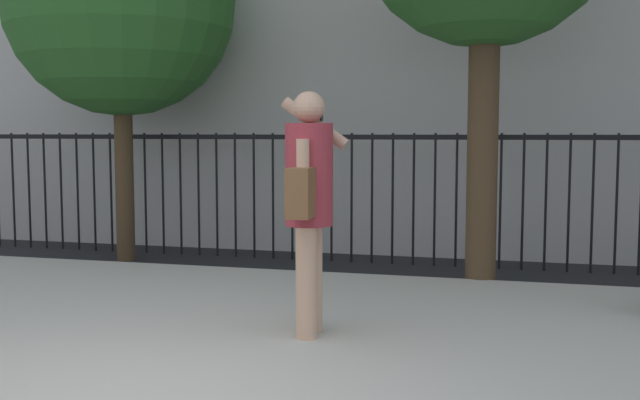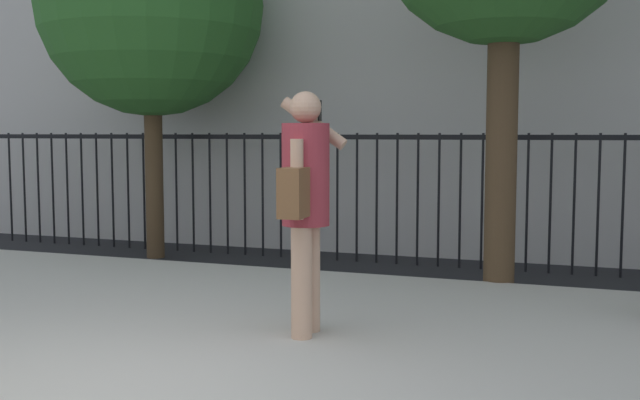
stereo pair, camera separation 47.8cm
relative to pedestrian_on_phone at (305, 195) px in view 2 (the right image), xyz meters
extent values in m
cube|color=#B2ADA3|center=(-0.69, 0.23, -1.09)|extent=(28.00, 4.40, 0.15)
cube|color=black|center=(-0.69, 3.93, 0.38)|extent=(12.00, 0.04, 0.06)
cylinder|color=black|center=(-6.18, 3.93, -0.37)|extent=(0.03, 0.03, 1.60)
cylinder|color=black|center=(-5.92, 3.93, -0.37)|extent=(0.03, 0.03, 1.60)
cylinder|color=black|center=(-5.67, 3.93, -0.37)|extent=(0.03, 0.03, 1.60)
cylinder|color=black|center=(-5.41, 3.93, -0.37)|extent=(0.03, 0.03, 1.60)
cylinder|color=black|center=(-5.16, 3.93, -0.37)|extent=(0.03, 0.03, 1.60)
cylinder|color=black|center=(-4.90, 3.93, -0.37)|extent=(0.03, 0.03, 1.60)
cylinder|color=black|center=(-4.65, 3.93, -0.37)|extent=(0.03, 0.03, 1.60)
cylinder|color=black|center=(-4.39, 3.93, -0.37)|extent=(0.03, 0.03, 1.60)
cylinder|color=black|center=(-4.14, 3.93, -0.37)|extent=(0.03, 0.03, 1.60)
cylinder|color=black|center=(-3.88, 3.93, -0.37)|extent=(0.03, 0.03, 1.60)
cylinder|color=black|center=(-3.62, 3.93, -0.37)|extent=(0.03, 0.03, 1.60)
cylinder|color=black|center=(-3.37, 3.93, -0.37)|extent=(0.03, 0.03, 1.60)
cylinder|color=black|center=(-3.11, 3.93, -0.37)|extent=(0.03, 0.03, 1.60)
cylinder|color=black|center=(-2.86, 3.93, -0.37)|extent=(0.03, 0.03, 1.60)
cylinder|color=black|center=(-2.60, 3.93, -0.37)|extent=(0.03, 0.03, 1.60)
cylinder|color=black|center=(-2.35, 3.93, -0.37)|extent=(0.03, 0.03, 1.60)
cylinder|color=black|center=(-2.09, 3.93, -0.37)|extent=(0.03, 0.03, 1.60)
cylinder|color=black|center=(-1.84, 3.93, -0.37)|extent=(0.03, 0.03, 1.60)
cylinder|color=black|center=(-1.58, 3.93, -0.37)|extent=(0.03, 0.03, 1.60)
cylinder|color=black|center=(-1.33, 3.93, -0.37)|extent=(0.03, 0.03, 1.60)
cylinder|color=black|center=(-1.07, 3.93, -0.37)|extent=(0.03, 0.03, 1.60)
cylinder|color=black|center=(-0.82, 3.93, -0.37)|extent=(0.03, 0.03, 1.60)
cylinder|color=black|center=(-0.56, 3.93, -0.37)|extent=(0.03, 0.03, 1.60)
cylinder|color=black|center=(-0.31, 3.93, -0.37)|extent=(0.03, 0.03, 1.60)
cylinder|color=black|center=(-0.05, 3.93, -0.37)|extent=(0.03, 0.03, 1.60)
cylinder|color=black|center=(0.21, 3.93, -0.37)|extent=(0.03, 0.03, 1.60)
cylinder|color=black|center=(0.46, 3.93, -0.37)|extent=(0.03, 0.03, 1.60)
cylinder|color=black|center=(0.72, 3.93, -0.37)|extent=(0.03, 0.03, 1.60)
cylinder|color=black|center=(0.97, 3.93, -0.37)|extent=(0.03, 0.03, 1.60)
cylinder|color=black|center=(1.23, 3.93, -0.37)|extent=(0.03, 0.03, 1.60)
cylinder|color=black|center=(1.48, 3.93, -0.37)|extent=(0.03, 0.03, 1.60)
cylinder|color=black|center=(1.74, 3.93, -0.37)|extent=(0.03, 0.03, 1.60)
cylinder|color=black|center=(1.99, 3.93, -0.37)|extent=(0.03, 0.03, 1.60)
cylinder|color=black|center=(2.25, 3.93, -0.37)|extent=(0.03, 0.03, 1.60)
cylinder|color=tan|center=(-0.01, 0.13, -0.62)|extent=(0.15, 0.15, 0.79)
cylinder|color=tan|center=(0.00, -0.07, -0.62)|extent=(0.15, 0.15, 0.79)
cylinder|color=#992D38|center=(0.00, 0.03, 0.14)|extent=(0.36, 0.36, 0.73)
sphere|color=tan|center=(0.00, 0.03, 0.62)|extent=(0.22, 0.22, 0.22)
cylinder|color=tan|center=(-0.01, 0.23, 0.51)|extent=(0.51, 0.12, 0.39)
cylinder|color=tan|center=(0.01, -0.17, 0.12)|extent=(0.09, 0.09, 0.55)
cube|color=black|center=(0.05, 0.18, 0.60)|extent=(0.01, 0.07, 0.15)
cube|color=brown|center=(0.01, -0.23, 0.03)|extent=(0.18, 0.29, 0.34)
cylinder|color=#4C3823|center=(1.08, 2.54, 0.35)|extent=(0.30, 0.30, 3.03)
cylinder|color=#4C3823|center=(-3.34, 3.34, 0.05)|extent=(0.23, 0.23, 2.44)
sphere|color=#2D6628|center=(-3.34, 3.34, 2.05)|extent=(2.83, 2.83, 2.83)
camera|label=1|loc=(1.45, -5.10, 0.44)|focal=42.24mm
camera|label=2|loc=(1.90, -4.95, 0.44)|focal=42.24mm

